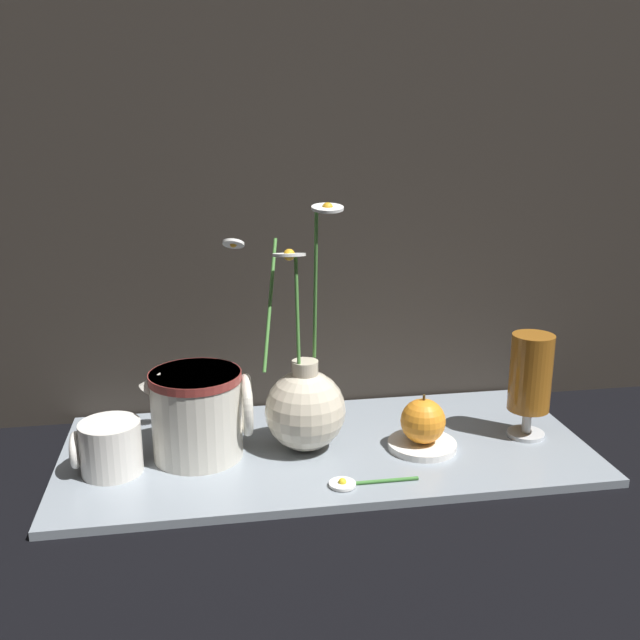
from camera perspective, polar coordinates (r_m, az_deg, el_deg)
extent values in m
plane|color=black|center=(1.08, 0.50, -10.61)|extent=(6.00, 6.00, 0.00)
cube|color=gray|center=(1.08, 0.50, -10.32)|extent=(0.77, 0.34, 0.01)
cube|color=#2D2823|center=(1.16, -1.13, 19.20)|extent=(1.27, 0.02, 1.10)
sphere|color=beige|center=(1.04, -1.15, -7.31)|extent=(0.12, 0.12, 0.12)
cylinder|color=beige|center=(1.02, -1.17, -4.20)|extent=(0.04, 0.04, 0.03)
cylinder|color=#4C8E3D|center=(1.00, -4.02, 1.30)|extent=(0.03, 0.10, 0.17)
cylinder|color=white|center=(0.99, -6.95, 6.09)|extent=(0.04, 0.04, 0.02)
sphere|color=gold|center=(0.99, -6.95, 6.09)|extent=(0.01, 0.01, 0.01)
cylinder|color=#4C8E3D|center=(0.99, -0.33, 2.65)|extent=(0.01, 0.04, 0.22)
cylinder|color=white|center=(0.97, 0.57, 8.95)|extent=(0.05, 0.05, 0.01)
sphere|color=gold|center=(0.97, 0.57, 8.95)|extent=(0.02, 0.02, 0.02)
cylinder|color=#4C8E3D|center=(0.99, -1.80, 0.82)|extent=(0.01, 0.03, 0.16)
cylinder|color=white|center=(0.97, -2.45, 5.19)|extent=(0.05, 0.05, 0.01)
sphere|color=gold|center=(0.97, -2.45, 5.19)|extent=(0.02, 0.02, 0.02)
cylinder|color=silver|center=(1.03, -16.38, -9.75)|extent=(0.08, 0.08, 0.07)
torus|color=silver|center=(1.04, -18.98, -9.80)|extent=(0.01, 0.05, 0.05)
cylinder|color=beige|center=(1.04, -9.82, -7.44)|extent=(0.13, 0.13, 0.13)
cylinder|color=maroon|center=(1.02, -9.97, -4.45)|extent=(0.13, 0.13, 0.01)
torus|color=beige|center=(1.04, -5.90, -6.74)|extent=(0.01, 0.09, 0.09)
cone|color=beige|center=(1.02, -13.02, -4.79)|extent=(0.05, 0.04, 0.04)
cylinder|color=silver|center=(1.15, 16.12, -8.74)|extent=(0.06, 0.06, 0.01)
cylinder|color=silver|center=(1.14, 16.21, -7.74)|extent=(0.01, 0.01, 0.04)
cylinder|color=#935619|center=(1.12, 16.51, -4.05)|extent=(0.06, 0.06, 0.12)
cylinder|color=white|center=(1.08, 8.16, -9.86)|extent=(0.10, 0.10, 0.01)
sphere|color=orange|center=(1.06, 8.24, -8.01)|extent=(0.07, 0.07, 0.07)
cylinder|color=#4C3819|center=(1.05, 8.32, -6.15)|extent=(0.00, 0.00, 0.01)
cylinder|color=#3D7A33|center=(0.98, 4.99, -12.71)|extent=(0.10, 0.01, 0.01)
cylinder|color=white|center=(0.97, 2.05, -12.96)|extent=(0.04, 0.04, 0.00)
sphere|color=yellow|center=(0.97, 2.06, -12.81)|extent=(0.01, 0.01, 0.01)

